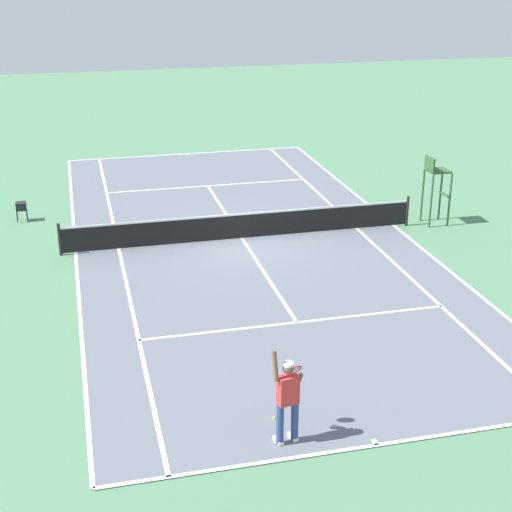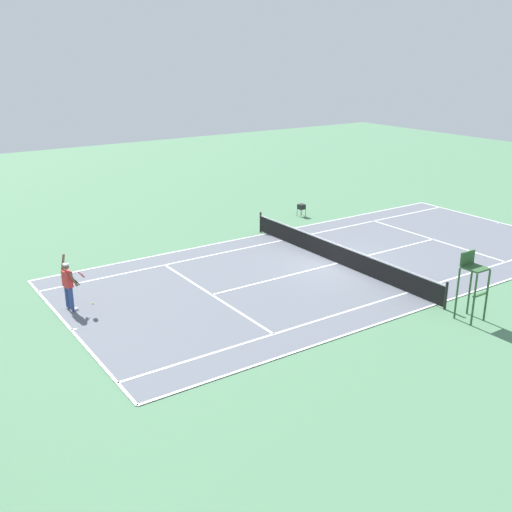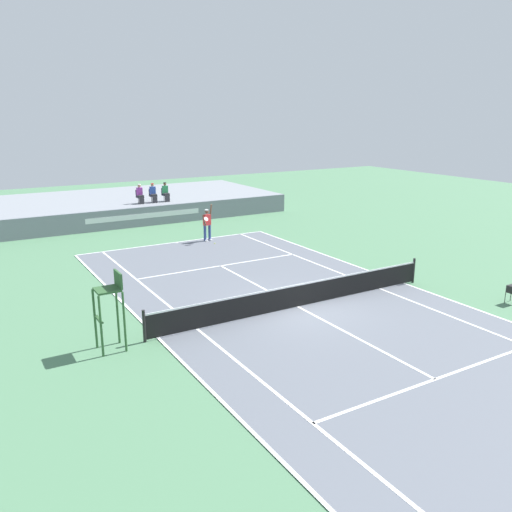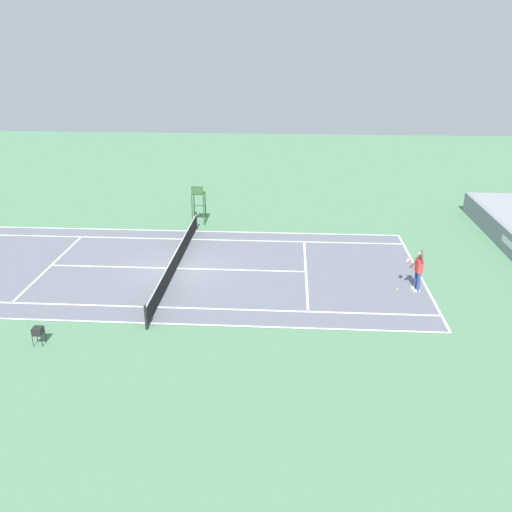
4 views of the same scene
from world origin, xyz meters
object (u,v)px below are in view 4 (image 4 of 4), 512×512
(tennis_ball, at_px, (397,289))
(ball_hopper, at_px, (38,331))
(umpire_chair, at_px, (198,199))
(tennis_player, at_px, (418,270))

(tennis_ball, distance_m, ball_hopper, 15.30)
(umpire_chair, distance_m, ball_hopper, 14.70)
(tennis_ball, bearing_deg, tennis_player, 92.73)
(tennis_ball, bearing_deg, ball_hopper, -68.81)
(ball_hopper, bearing_deg, umpire_chair, 165.24)
(tennis_player, relative_size, tennis_ball, 30.63)
(tennis_player, bearing_deg, umpire_chair, -127.20)
(tennis_player, height_order, umpire_chair, umpire_chair)
(tennis_player, relative_size, ball_hopper, 2.98)
(tennis_ball, distance_m, umpire_chair, 13.71)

